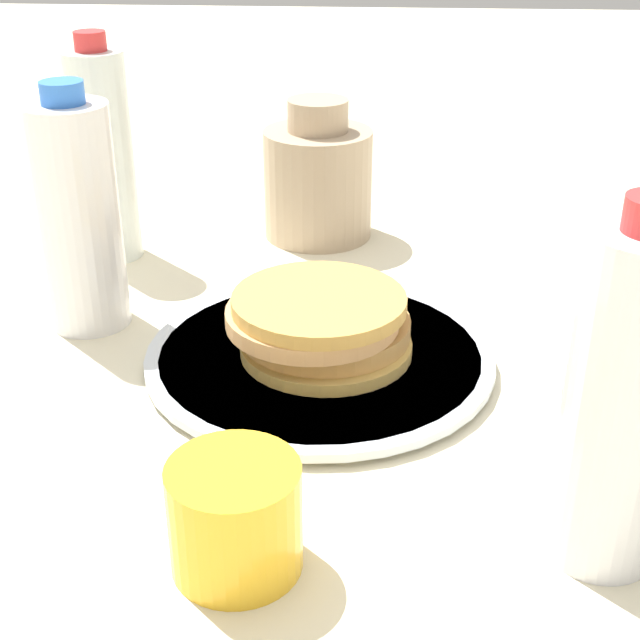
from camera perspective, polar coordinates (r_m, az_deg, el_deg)
ground_plane at (r=0.73m, az=-1.23°, el=-2.84°), size 4.00×4.00×0.00m
plate at (r=0.72m, az=-0.00°, el=-2.33°), size 0.28×0.28×0.01m
pancake_stack at (r=0.71m, az=0.04°, el=-0.16°), size 0.15×0.15×0.05m
juice_glass at (r=0.52m, az=-5.45°, el=-12.46°), size 0.08×0.08×0.07m
cream_jug at (r=0.96m, az=-0.14°, el=9.03°), size 0.12×0.12×0.15m
water_bottle_near at (r=0.78m, az=-15.21°, el=6.42°), size 0.07×0.07×0.21m
water_bottle_mid at (r=0.51m, az=18.79°, el=-4.93°), size 0.06×0.06×0.22m
water_bottle_far at (r=0.92m, az=-13.71°, el=10.18°), size 0.06×0.06×0.22m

